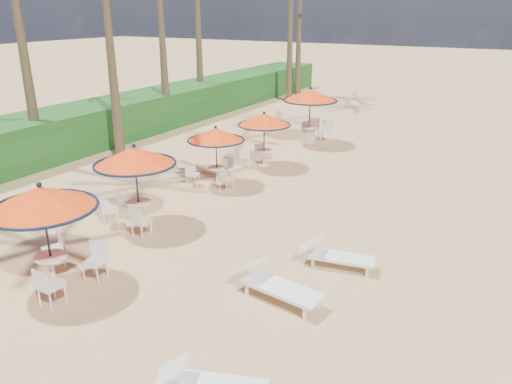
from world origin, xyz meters
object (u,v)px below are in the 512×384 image
Objects in this scene: station_1 at (133,164)px; station_3 at (263,124)px; station_4 at (311,102)px; lounger_mid at (274,283)px; lounger_near at (207,383)px; lounger_far at (334,255)px; station_2 at (216,142)px; station_0 at (46,211)px.

station_1 is 6.97m from station_3.
lounger_mid is (4.82, -12.80, -1.56)m from station_4.
lounger_far reaches higher than lounger_near.
lounger_far is at bearing -49.15° from station_3.
lounger_mid is (5.32, -5.68, -1.20)m from station_2.
lounger_mid is at bearing 23.07° from station_0.
station_3 is at bearing -92.00° from station_4.
station_0 is 1.02× the size of station_1.
station_1 is 1.10× the size of lounger_mid.
station_3 is 8.66m from lounger_far.
station_3 is (0.29, 6.96, -0.18)m from station_1.
station_3 reaches higher than lounger_near.
lounger_near is 0.99× the size of lounger_far.
station_2 is 7.15m from station_4.
station_1 is 5.68m from lounger_mid.
lounger_mid reaches higher than lounger_near.
lounger_far is (5.23, 3.96, -1.51)m from station_0.
station_0 is at bearing -148.81° from lounger_mid.
station_2 reaches higher than lounger_near.
station_4 is 13.77m from lounger_mid.
station_0 reaches higher than lounger_near.
station_2 is 10.69m from lounger_near.
station_3 is 1.00× the size of lounger_mid.
station_1 reaches higher than lounger_far.
station_2 is 0.97× the size of lounger_mid.
station_1 is 6.10m from lounger_far.
station_1 reaches higher than station_2.
station_0 is 1.30× the size of lounger_near.
station_4 reaches higher than lounger_mid.
station_2 reaches higher than lounger_far.
station_0 is 1.13× the size of station_3.
station_3 is 1.15× the size of lounger_near.
lounger_far is (5.44, -10.81, -1.61)m from station_4.
lounger_near is at bearing -39.30° from station_1.
station_0 reaches higher than lounger_far.
station_3 reaches higher than station_2.
station_2 is 7.10m from lounger_far.
station_1 is at bearing -89.32° from station_2.
station_0 is 3.53m from station_1.
lounger_mid is 1.14× the size of lounger_far.
station_2 is 1.12× the size of lounger_near.
lounger_near is (5.10, -1.24, -1.51)m from station_0.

